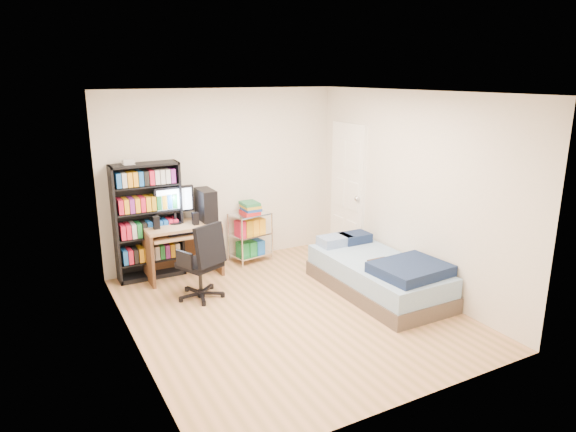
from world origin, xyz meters
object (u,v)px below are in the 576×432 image
media_shelf (148,220)px  computer_desk (188,227)px  office_chair (203,274)px  bed (379,275)px

media_shelf → computer_desk: size_ratio=1.32×
media_shelf → computer_desk: 0.53m
office_chair → bed: bearing=-47.9°
media_shelf → bed: bearing=-38.5°
media_shelf → computer_desk: media_shelf is taller
media_shelf → bed: (2.40, -1.91, -0.56)m
bed → office_chair: bearing=155.6°
media_shelf → office_chair: media_shelf is taller
bed → computer_desk: bearing=137.0°
media_shelf → computer_desk: (0.50, -0.13, -0.14)m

